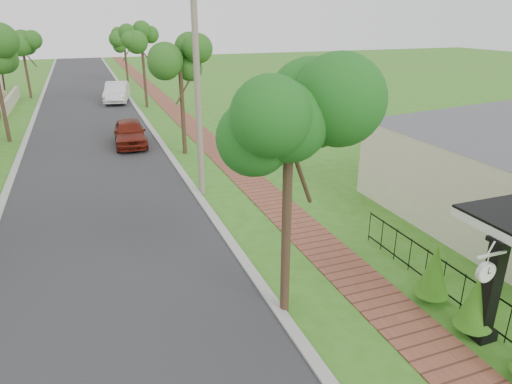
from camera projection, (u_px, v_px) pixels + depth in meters
ground at (278, 358)px, 9.71m from camera, size 160.00×160.00×0.00m
road at (93, 143)px, 26.17m from camera, size 7.00×120.00×0.02m
kerb_right at (157, 137)px, 27.37m from camera, size 0.30×120.00×0.10m
kerb_left at (23, 149)px, 24.97m from camera, size 0.30×120.00×0.10m
sidewalk at (199, 133)px, 28.23m from camera, size 1.50×120.00×0.03m
porch_post at (489, 295)px, 9.93m from camera, size 0.48×0.48×2.52m
picket_fence at (463, 291)px, 11.13m from camera, size 0.03×8.02×1.00m
street_trees at (82, 52)px, 30.55m from camera, size 10.70×37.65×5.89m
hedge_row at (484, 309)px, 10.00m from camera, size 0.81×3.76×1.66m
parked_car_red at (130, 133)px, 25.40m from camera, size 1.89×4.28×1.43m
parked_car_white at (117, 92)px, 38.22m from camera, size 2.61×5.19×1.63m
near_tree at (289, 126)px, 9.61m from camera, size 2.26×2.26×5.81m
utility_pole at (197, 85)px, 17.16m from camera, size 1.20×0.24×8.59m
station_clock at (486, 271)px, 9.29m from camera, size 0.76×0.13×0.64m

